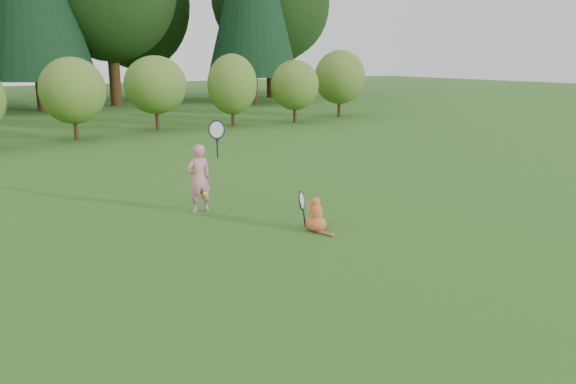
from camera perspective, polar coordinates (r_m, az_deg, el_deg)
ground at (r=7.78m, az=2.12°, el=-6.37°), size 100.00×100.00×0.00m
shrub_row at (r=19.41m, az=-21.57°, el=9.03°), size 28.00×3.00×2.80m
child at (r=9.83m, az=-8.99°, el=1.53°), size 0.68×0.44×1.78m
cat at (r=8.75m, az=2.81°, el=-2.14°), size 0.49×0.78×0.75m
tennis_ball at (r=8.82m, az=-8.43°, el=-0.18°), size 0.07×0.07×0.07m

